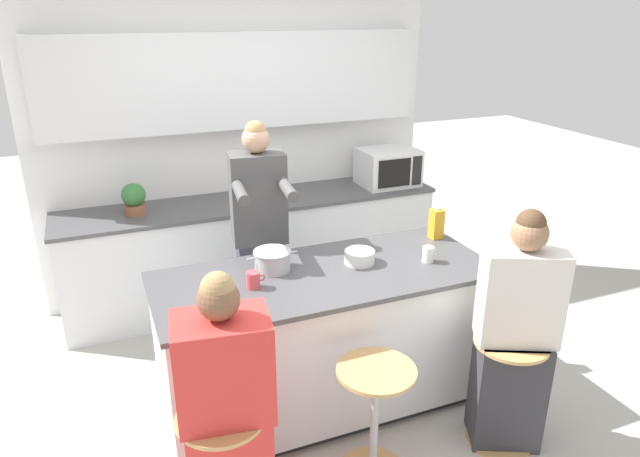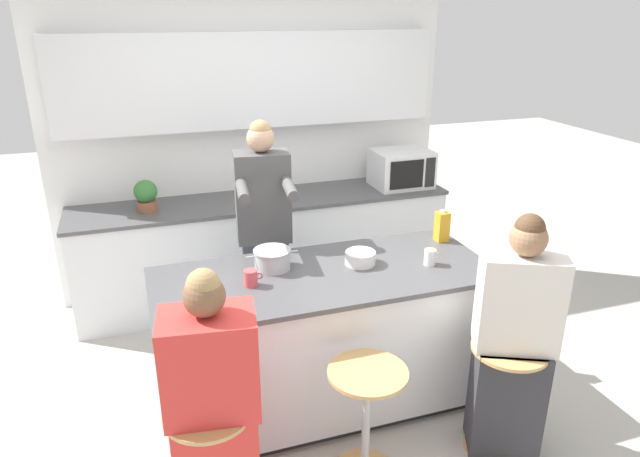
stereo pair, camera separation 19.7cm
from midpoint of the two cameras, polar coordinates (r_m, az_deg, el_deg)
ground_plane at (r=3.85m, az=-1.04°, el=-16.81°), size 16.00×16.00×0.00m
wall_back at (r=4.87m, az=-9.19°, el=11.16°), size 3.36×0.22×2.70m
back_counter at (r=4.90m, az=-7.63°, el=-2.09°), size 3.13×0.62×0.89m
kitchen_island at (r=3.58m, az=-1.09°, el=-10.99°), size 2.01×0.83×0.91m
bar_stool_center at (r=3.12m, az=3.60°, el=-18.10°), size 0.41×0.41×0.67m
bar_stool_rightmost at (r=3.46m, az=16.50°, el=-14.69°), size 0.41×0.41×0.67m
person_cooking at (r=3.87m, az=-7.44°, el=-1.99°), size 0.42×0.59×1.72m
person_wrapped_blanket at (r=2.75m, az=-11.42°, el=-18.10°), size 0.45×0.34×1.37m
person_seated_near at (r=3.33m, az=17.21°, el=-10.92°), size 0.47×0.40×1.43m
cooking_pot at (r=3.40m, az=-6.44°, el=-3.21°), size 0.31×0.23×0.12m
fruit_bowl at (r=3.48m, az=2.36°, el=-2.86°), size 0.19×0.19×0.08m
coffee_cup_near at (r=3.21m, az=-8.45°, el=-5.13°), size 0.11×0.08×0.09m
coffee_cup_far at (r=3.53m, az=9.22°, el=-2.58°), size 0.10×0.07×0.10m
banana_bunch at (r=2.93m, az=-13.08°, el=-8.75°), size 0.16×0.11×0.05m
juice_carton at (r=3.89m, az=10.14°, el=0.48°), size 0.08×0.08×0.22m
microwave at (r=5.10m, az=5.71°, el=6.12°), size 0.49×0.40×0.32m
potted_plant at (r=4.58m, az=-19.29°, el=2.83°), size 0.18×0.18×0.25m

